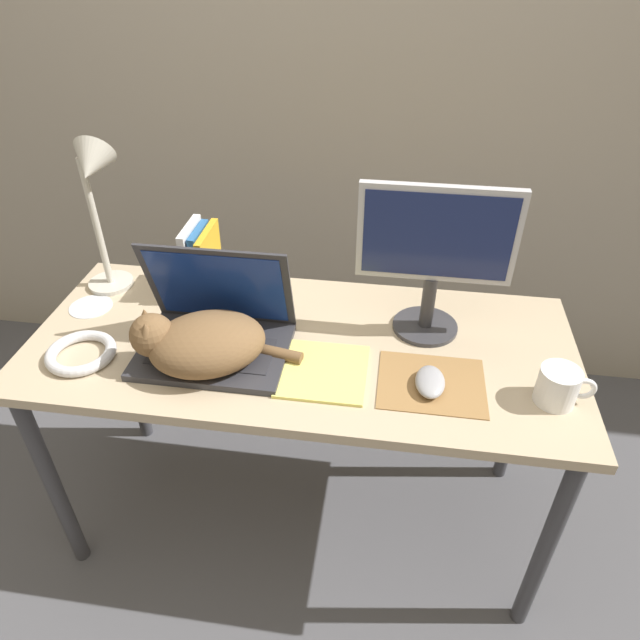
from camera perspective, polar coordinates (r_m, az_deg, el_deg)
The scene contains 14 objects.
ground_plane at distance 1.87m, azimuth -3.27°, elevation -26.18°, with size 12.00×12.00×0.00m, color #4C4C51.
wall_back at distance 2.08m, azimuth 2.38°, elevation 26.30°, with size 8.00×0.05×2.60m.
desk at distance 1.55m, azimuth -1.89°, elevation -4.51°, with size 1.43×0.62×0.73m.
laptop at distance 1.47m, azimuth -10.43°, elevation -1.07°, with size 0.38×0.27×0.28m.
cat at distance 1.41m, azimuth -11.82°, elevation -2.21°, with size 0.41×0.31×0.15m.
external_monitor at distance 1.44m, azimuth 11.42°, elevation 6.67°, with size 0.39×0.17×0.41m.
mousepad at distance 1.40m, azimuth 11.08°, elevation -6.23°, with size 0.25×0.21×0.00m.
computer_mouse at distance 1.38m, azimuth 10.95°, elevation -6.08°, with size 0.07×0.11×0.03m.
book_row at distance 1.69m, azimuth -11.82°, elevation 5.89°, with size 0.07×0.17×0.21m.
desk_lamp at distance 1.66m, azimuth -21.61°, elevation 11.78°, with size 0.17×0.17×0.46m.
cable_coil at distance 1.56m, azimuth -22.80°, elevation -3.06°, with size 0.17×0.17×0.03m.
notepad at distance 1.40m, azimuth 0.31°, elevation -5.13°, with size 0.21×0.22×0.01m.
mug at distance 1.41m, azimuth 22.77°, elevation -6.14°, with size 0.13×0.09×0.09m.
cd_disc at distance 1.75m, azimuth -21.94°, elevation 1.25°, with size 0.12×0.12×0.00m.
Camera 1 is at (0.22, -0.84, 1.65)m, focal length 32.00 mm.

